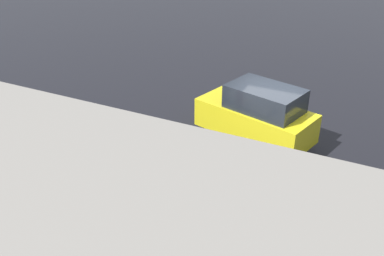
{
  "coord_description": "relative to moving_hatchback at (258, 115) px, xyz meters",
  "views": [
    {
      "loc": [
        -3.11,
        12.02,
        7.32
      ],
      "look_at": [
        2.21,
        1.25,
        0.9
      ],
      "focal_mm": 40.0,
      "sensor_mm": 36.0,
      "label": 1
    }
  ],
  "objects": [
    {
      "name": "fire_hydrant",
      "position": [
        2.94,
        2.82,
        -0.63
      ],
      "size": [
        0.42,
        0.31,
        0.8
      ],
      "color": "red",
      "rests_on": "ground"
    },
    {
      "name": "ground_plane",
      "position": [
        -0.57,
        0.35,
        -1.03
      ],
      "size": [
        60.0,
        60.0,
        0.0
      ],
      "primitive_type": "plane",
      "color": "black"
    },
    {
      "name": "metal_railing",
      "position": [
        -1.03,
        5.65,
        -0.3
      ],
      "size": [
        9.28,
        0.04,
        1.05
      ],
      "color": "#B7BABF",
      "rests_on": "ground"
    },
    {
      "name": "pedestrian",
      "position": [
        3.74,
        2.68,
        -0.34
      ],
      "size": [
        0.3,
        0.56,
        1.22
      ],
      "color": "silver",
      "rests_on": "ground"
    },
    {
      "name": "moving_hatchback",
      "position": [
        0.0,
        0.0,
        0.0
      ],
      "size": [
        4.21,
        2.65,
        2.06
      ],
      "color": "yellow",
      "rests_on": "ground"
    },
    {
      "name": "sign_post",
      "position": [
        2.69,
        4.82,
        0.55
      ],
      "size": [
        0.07,
        0.44,
        2.4
      ],
      "color": "#4C4C51",
      "rests_on": "ground"
    },
    {
      "name": "kerb_strip",
      "position": [
        -0.57,
        4.55,
        -1.01
      ],
      "size": [
        24.0,
        3.2,
        0.04
      ],
      "primitive_type": "cube",
      "color": "gray",
      "rests_on": "ground"
    }
  ]
}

